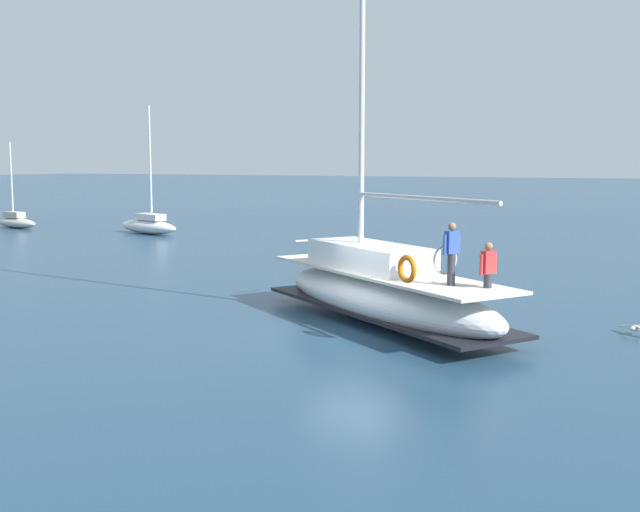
% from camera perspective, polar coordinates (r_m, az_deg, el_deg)
% --- Properties ---
extents(ground_plane, '(400.00, 400.00, 0.00)m').
position_cam_1_polar(ground_plane, '(20.62, 2.57, -5.62)').
color(ground_plane, navy).
extents(main_sailboat, '(7.39, 9.29, 13.79)m').
position_cam_1_polar(main_sailboat, '(21.56, 4.70, -2.60)').
color(main_sailboat, white).
rests_on(main_sailboat, ground).
extents(moored_sloop_far, '(2.71, 5.56, 7.95)m').
position_cam_1_polar(moored_sloop_far, '(49.13, -12.76, 2.31)').
color(moored_sloop_far, white).
rests_on(moored_sloop_far, ground).
extents(moored_cutter_left, '(1.88, 4.47, 5.85)m').
position_cam_1_polar(moored_cutter_left, '(56.16, -21.86, 2.45)').
color(moored_cutter_left, '#B7B2A8').
rests_on(moored_cutter_left, ground).
extents(seagull, '(0.72, 0.86, 0.17)m').
position_cam_1_polar(seagull, '(21.71, 22.63, -5.00)').
color(seagull, silver).
rests_on(seagull, ground).
extents(mooring_buoy, '(0.57, 0.57, 0.88)m').
position_cam_1_polar(mooring_buoy, '(29.98, 4.23, -1.29)').
color(mooring_buoy, yellow).
rests_on(mooring_buoy, ground).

